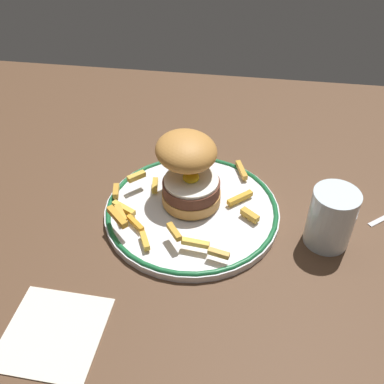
% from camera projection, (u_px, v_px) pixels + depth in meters
% --- Properties ---
extents(ground_plane, '(1.36, 0.96, 0.04)m').
position_uv_depth(ground_plane, '(225.00, 220.00, 0.72)').
color(ground_plane, '#523724').
extents(dinner_plate, '(0.27, 0.27, 0.02)m').
position_uv_depth(dinner_plate, '(192.00, 210.00, 0.70)').
color(dinner_plate, silver).
rests_on(dinner_plate, ground_plane).
extents(burger, '(0.13, 0.13, 0.11)m').
position_uv_depth(burger, '(189.00, 169.00, 0.68)').
color(burger, '#BB7F3D').
rests_on(burger, dinner_plate).
extents(fries_pile, '(0.24, 0.25, 0.03)m').
position_uv_depth(fries_pile, '(173.00, 199.00, 0.69)').
color(fries_pile, gold).
rests_on(fries_pile, dinner_plate).
extents(water_glass, '(0.07, 0.07, 0.09)m').
position_uv_depth(water_glass, '(330.00, 221.00, 0.64)').
color(water_glass, silver).
rests_on(water_glass, ground_plane).
extents(napkin, '(0.12, 0.12, 0.00)m').
position_uv_depth(napkin, '(54.00, 332.00, 0.54)').
color(napkin, silver).
rests_on(napkin, ground_plane).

